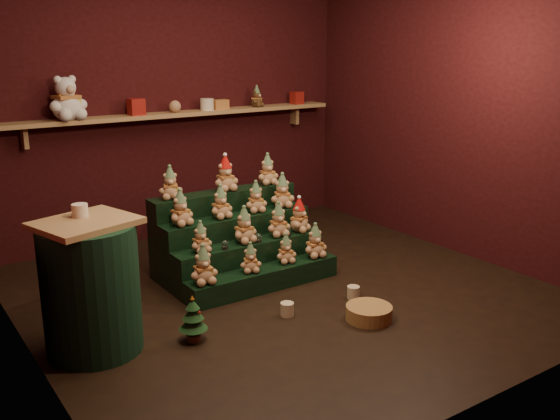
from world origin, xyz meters
TOP-DOWN VIEW (x-y plane):
  - ground at (0.00, 0.00)m, footprint 4.00×4.00m
  - back_wall at (0.00, 2.05)m, footprint 4.00×0.10m
  - front_wall at (0.00, -2.05)m, footprint 4.00×0.10m
  - left_wall at (-2.05, 0.00)m, footprint 0.10×4.00m
  - right_wall at (2.05, 0.00)m, footprint 0.10×4.00m
  - back_shelf at (0.00, 1.87)m, footprint 3.60×0.26m
  - riser_tier_front at (-0.10, 0.15)m, footprint 1.40×0.22m
  - riser_tier_midfront at (-0.10, 0.37)m, footprint 1.40×0.22m
  - riser_tier_midback at (-0.10, 0.59)m, footprint 1.40×0.22m
  - riser_tier_back at (-0.10, 0.81)m, footprint 1.40×0.22m
  - teddy_0 at (-0.67, 0.14)m, footprint 0.24×0.22m
  - teddy_1 at (-0.23, 0.15)m, footprint 0.22×0.21m
  - teddy_2 at (0.14, 0.16)m, footprint 0.21×0.19m
  - teddy_3 at (0.43, 0.14)m, footprint 0.23×0.21m
  - teddy_4 at (-0.57, 0.35)m, footprint 0.19×0.18m
  - teddy_5 at (-0.15, 0.37)m, footprint 0.25×0.23m
  - teddy_6 at (0.19, 0.36)m, footprint 0.24×0.22m
  - teddy_7 at (0.42, 0.36)m, footprint 0.28×0.27m
  - teddy_8 at (-0.63, 0.59)m, footprint 0.25×0.24m
  - teddy_9 at (-0.25, 0.59)m, footprint 0.22×0.20m
  - teddy_10 at (0.11, 0.59)m, footprint 0.23×0.21m
  - teddy_11 at (0.40, 0.59)m, footprint 0.28×0.26m
  - teddy_12 at (-0.61, 0.80)m, footprint 0.25×0.24m
  - teddy_13 at (-0.08, 0.80)m, footprint 0.23×0.21m
  - teddy_14 at (0.37, 0.80)m, footprint 0.22×0.21m
  - snow_globe_a at (-0.37, 0.31)m, footprint 0.06×0.06m
  - snow_globe_b at (-0.05, 0.31)m, footprint 0.06×0.06m
  - snow_globe_c at (0.26, 0.31)m, footprint 0.06×0.06m
  - side_table at (-1.62, -0.10)m, footprint 0.71×0.64m
  - table_ornament at (-1.62, -0.00)m, footprint 0.10×0.10m
  - mini_christmas_tree at (-1.02, -0.37)m, footprint 0.20×0.20m
  - mug_left at (-0.24, -0.40)m, footprint 0.10×0.10m
  - mug_right at (0.39, -0.43)m, footprint 0.10×0.10m
  - wicker_basket at (0.22, -0.80)m, footprint 0.40×0.40m
  - white_bear at (-1.13, 1.84)m, footprint 0.42×0.39m
  - brown_bear at (0.92, 1.84)m, footprint 0.21×0.20m
  - gift_tin_red_a at (-0.46, 1.85)m, footprint 0.14×0.14m
  - gift_tin_cream at (0.31, 1.85)m, footprint 0.14×0.14m
  - gift_tin_red_b at (1.46, 1.85)m, footprint 0.12×0.12m
  - shelf_plush_ball at (-0.05, 1.85)m, footprint 0.12×0.12m
  - scarf_gift_box at (0.47, 1.85)m, footprint 0.16×0.10m

SIDE VIEW (x-z plane):
  - ground at x=0.00m, z-range 0.00..0.00m
  - mug_right at x=0.39m, z-range 0.00..0.10m
  - mug_left at x=-0.24m, z-range 0.00..0.10m
  - wicker_basket at x=0.22m, z-range 0.00..0.11m
  - riser_tier_front at x=-0.10m, z-range 0.00..0.18m
  - mini_christmas_tree at x=-1.02m, z-range 0.00..0.34m
  - riser_tier_midfront at x=-0.10m, z-range 0.00..0.36m
  - riser_tier_midback at x=-0.10m, z-range 0.00..0.54m
  - teddy_1 at x=-0.23m, z-range 0.18..0.43m
  - teddy_2 at x=0.14m, z-range 0.18..0.43m
  - teddy_3 at x=0.43m, z-range 0.18..0.48m
  - teddy_0 at x=-0.67m, z-range 0.18..0.49m
  - riser_tier_back at x=-0.10m, z-range 0.00..0.72m
  - snow_globe_a at x=-0.37m, z-range 0.36..0.44m
  - snow_globe_b at x=-0.05m, z-range 0.36..0.44m
  - snow_globe_c at x=0.26m, z-range 0.36..0.44m
  - side_table at x=-1.62m, z-range -0.01..0.91m
  - teddy_4 at x=-0.57m, z-range 0.36..0.62m
  - teddy_6 at x=0.19m, z-range 0.36..0.66m
  - teddy_7 at x=0.42m, z-range 0.36..0.66m
  - teddy_5 at x=-0.15m, z-range 0.36..0.67m
  - teddy_10 at x=0.11m, z-range 0.54..0.81m
  - teddy_9 at x=-0.25m, z-range 0.54..0.83m
  - teddy_8 at x=-0.63m, z-range 0.54..0.84m
  - teddy_11 at x=0.40m, z-range 0.54..0.85m
  - teddy_12 at x=-0.61m, z-range 0.72..1.00m
  - teddy_14 at x=0.37m, z-range 0.72..1.00m
  - teddy_13 at x=-0.08m, z-range 0.72..1.03m
  - table_ornament at x=-1.62m, z-range 0.91..1.00m
  - back_shelf at x=0.00m, z-range 1.17..1.41m
  - scarf_gift_box at x=0.47m, z-range 1.32..1.42m
  - gift_tin_cream at x=0.31m, z-range 1.32..1.44m
  - shelf_plush_ball at x=-0.05m, z-range 1.32..1.44m
  - gift_tin_red_b at x=1.46m, z-range 1.32..1.46m
  - back_wall at x=0.00m, z-range 0.00..2.80m
  - front_wall at x=0.00m, z-range 0.00..2.80m
  - left_wall at x=-2.05m, z-range 0.00..2.80m
  - right_wall at x=2.05m, z-range 0.00..2.80m
  - gift_tin_red_a at x=-0.46m, z-range 1.32..1.48m
  - brown_bear at x=0.92m, z-range 1.32..1.54m
  - white_bear at x=-1.13m, z-range 1.32..1.82m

